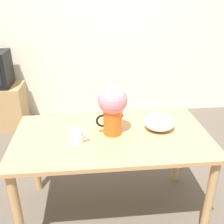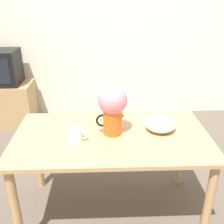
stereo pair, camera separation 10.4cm
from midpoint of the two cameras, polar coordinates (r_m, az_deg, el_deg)
ground_plane at (r=2.32m, az=4.27°, el=-22.29°), size 12.00×12.00×0.00m
wall_back at (r=3.68m, az=1.30°, el=18.81°), size 8.00×0.05×2.60m
table at (r=1.98m, az=1.42°, el=-7.54°), size 1.43×0.78×0.73m
flower_vase at (r=1.86m, az=1.75°, el=1.23°), size 0.23×0.21×0.37m
coffee_mug at (r=1.84m, az=-6.24°, el=-5.03°), size 0.13×0.10×0.10m
white_bowl at (r=2.01m, az=11.92°, el=-2.51°), size 0.23×0.23×0.11m
tv_stand at (r=3.83m, az=-21.17°, el=1.65°), size 0.71×0.43×0.58m
tv_set at (r=3.67m, az=-22.41°, el=8.96°), size 0.47×0.40×0.44m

